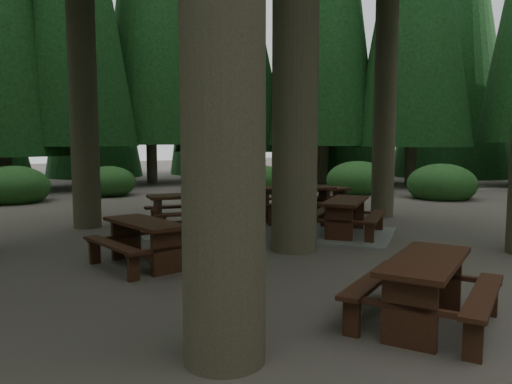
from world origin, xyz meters
TOP-DOWN VIEW (x-y plane):
  - ground at (0.00, 0.00)m, footprint 80.00×80.00m
  - picnic_table_a at (2.57, 0.58)m, footprint 3.01×2.89m
  - picnic_table_b at (-1.92, 0.74)m, footprint 1.51×1.81m
  - picnic_table_c at (0.26, 3.14)m, footprint 2.88×2.59m
  - picnic_table_d at (3.10, 2.85)m, footprint 2.46×2.26m
  - picnic_table_e at (-0.54, -3.56)m, footprint 2.17×1.99m
  - picnic_table_f at (4.17, 3.09)m, footprint 1.92×1.65m
  - shrub_ring at (0.70, 0.75)m, footprint 23.86×24.64m

SIDE VIEW (x-z plane):
  - ground at x=0.00m, z-range 0.00..0.00m
  - picnic_table_a at x=2.57m, z-range -0.13..0.67m
  - picnic_table_c at x=0.26m, z-range -0.13..0.70m
  - shrub_ring at x=0.70m, z-range -0.35..1.15m
  - picnic_table_f at x=4.17m, z-range 0.12..0.86m
  - picnic_table_b at x=-1.92m, z-range 0.12..0.86m
  - picnic_table_e at x=-0.54m, z-range 0.12..0.88m
  - picnic_table_d at x=3.10m, z-range 0.14..1.00m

